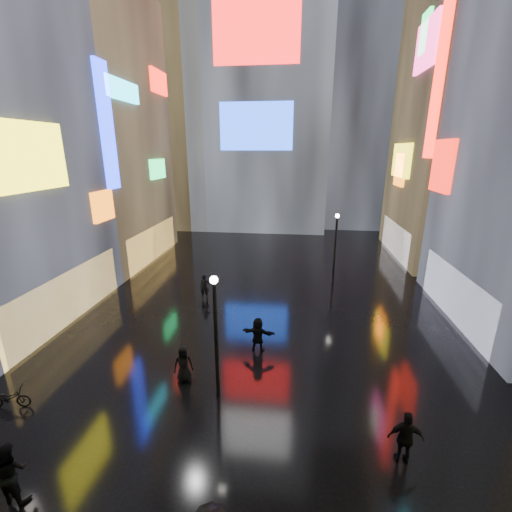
% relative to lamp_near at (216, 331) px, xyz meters
% --- Properties ---
extents(ground, '(140.00, 140.00, 0.00)m').
position_rel_lamp_near_xyz_m(ground, '(1.15, 11.26, -2.94)').
color(ground, black).
rests_on(ground, ground).
extents(building_left_far, '(10.28, 12.00, 22.00)m').
position_rel_lamp_near_xyz_m(building_left_far, '(-14.83, 17.26, 8.04)').
color(building_left_far, black).
rests_on(building_left_far, ground).
extents(building_right_far, '(10.28, 12.00, 28.00)m').
position_rel_lamp_near_xyz_m(building_right_far, '(17.13, 21.26, 11.03)').
color(building_right_far, black).
rests_on(building_right_far, ground).
extents(tower_main, '(16.00, 14.20, 42.00)m').
position_rel_lamp_near_xyz_m(tower_main, '(-1.85, 35.23, 18.06)').
color(tower_main, black).
rests_on(tower_main, ground).
extents(tower_flank_right, '(12.00, 12.00, 34.00)m').
position_rel_lamp_near_xyz_m(tower_flank_right, '(10.15, 37.26, 14.06)').
color(tower_flank_right, black).
rests_on(tower_flank_right, ground).
extents(tower_flank_left, '(10.00, 10.00, 26.00)m').
position_rel_lamp_near_xyz_m(tower_flank_left, '(-12.85, 33.26, 10.06)').
color(tower_flank_left, black).
rests_on(tower_flank_left, ground).
extents(lamp_near, '(0.30, 0.30, 5.20)m').
position_rel_lamp_near_xyz_m(lamp_near, '(0.00, 0.00, 0.00)').
color(lamp_near, black).
rests_on(lamp_near, ground).
extents(lamp_far, '(0.30, 0.30, 5.20)m').
position_rel_lamp_near_xyz_m(lamp_far, '(5.80, 13.38, 0.00)').
color(lamp_far, black).
rests_on(lamp_far, ground).
extents(pedestrian_1, '(0.99, 0.80, 1.92)m').
position_rel_lamp_near_xyz_m(pedestrian_1, '(-4.81, -4.88, -1.98)').
color(pedestrian_1, black).
rests_on(pedestrian_1, ground).
extents(pedestrian_3, '(1.11, 0.50, 1.86)m').
position_rel_lamp_near_xyz_m(pedestrian_3, '(6.57, -2.29, -2.01)').
color(pedestrian_3, black).
rests_on(pedestrian_3, ground).
extents(pedestrian_4, '(0.94, 0.77, 1.66)m').
position_rel_lamp_near_xyz_m(pedestrian_4, '(-1.67, 0.77, -2.11)').
color(pedestrian_4, black).
rests_on(pedestrian_4, ground).
extents(pedestrian_5, '(1.70, 0.73, 1.78)m').
position_rel_lamp_near_xyz_m(pedestrian_5, '(1.22, 3.45, -2.06)').
color(pedestrian_5, black).
rests_on(pedestrian_5, ground).
extents(pedestrian_6, '(0.67, 0.51, 1.65)m').
position_rel_lamp_near_xyz_m(pedestrian_6, '(-3.03, 9.24, -2.12)').
color(pedestrian_6, black).
rests_on(pedestrian_6, ground).
extents(umbrella_2, '(1.25, 1.26, 0.82)m').
position_rel_lamp_near_xyz_m(umbrella_2, '(-1.67, 0.77, -0.88)').
color(umbrella_2, black).
rests_on(umbrella_2, pedestrian_4).
extents(bicycle, '(1.66, 0.84, 0.83)m').
position_rel_lamp_near_xyz_m(bicycle, '(-7.86, -1.60, -2.53)').
color(bicycle, black).
rests_on(bicycle, ground).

